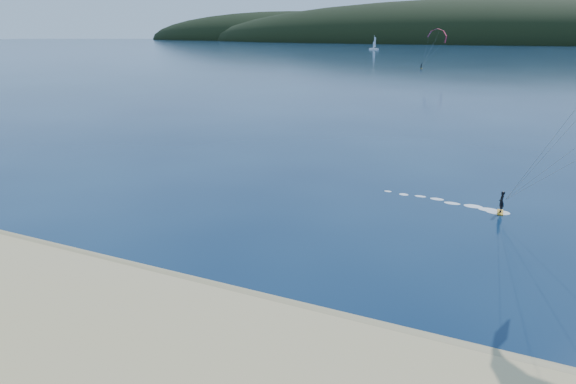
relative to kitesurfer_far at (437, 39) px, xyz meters
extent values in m
plane|color=#071937|center=(25.67, -197.97, -11.62)|extent=(1800.00, 1800.00, 0.00)
cube|color=#8D7C52|center=(25.67, -193.47, -11.57)|extent=(220.00, 2.50, 0.10)
ellipsoid|color=black|center=(-24.33, 522.03, -11.62)|extent=(840.00, 280.00, 110.00)
ellipsoid|color=black|center=(-354.33, 582.03, -11.62)|extent=(520.00, 220.00, 90.00)
cube|color=orange|center=(39.02, -170.90, -11.56)|extent=(0.59, 1.50, 0.08)
imported|color=black|center=(39.02, -170.90, -10.63)|extent=(0.48, 0.69, 1.81)
cylinder|color=gray|center=(43.43, -174.33, -5.07)|extent=(0.02, 0.02, 14.70)
cube|color=orange|center=(-5.94, 3.97, -11.56)|extent=(0.70, 1.59, 0.09)
imported|color=black|center=(-5.94, 3.97, -10.58)|extent=(0.84, 1.01, 1.90)
cylinder|color=gray|center=(-2.73, 1.77, -4.98)|extent=(0.02, 0.02, 12.58)
cube|color=white|center=(-89.18, 209.17, -11.13)|extent=(8.22, 4.61, 1.37)
cylinder|color=white|center=(-89.18, 209.17, -5.75)|extent=(0.20, 0.20, 10.75)
cube|color=white|center=(-89.14, 210.54, -5.75)|extent=(0.76, 2.46, 7.82)
cube|color=white|center=(-89.14, 207.61, -7.71)|extent=(0.60, 1.89, 4.89)
camera|label=1|loc=(41.22, -216.20, 3.08)|focal=32.64mm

